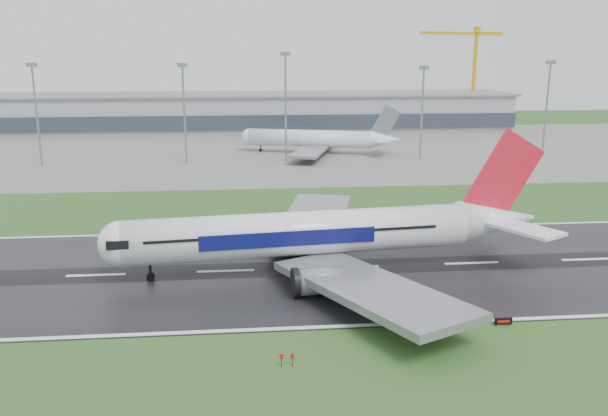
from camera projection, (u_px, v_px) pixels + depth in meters
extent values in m
plane|color=#254E1C|center=(226.00, 271.00, 97.69)|extent=(520.00, 520.00, 0.00)
cube|color=black|center=(226.00, 271.00, 97.68)|extent=(400.00, 45.00, 0.10)
cube|color=slate|center=(236.00, 150.00, 218.32)|extent=(400.00, 130.00, 0.08)
cube|color=gray|center=(237.00, 112.00, 274.40)|extent=(240.00, 36.00, 15.00)
cylinder|color=gray|center=(37.00, 117.00, 185.28)|extent=(0.64, 0.64, 29.36)
cylinder|color=gray|center=(185.00, 116.00, 189.27)|extent=(0.64, 0.64, 29.17)
cylinder|color=gray|center=(286.00, 110.00, 191.69)|extent=(0.64, 0.64, 32.47)
cylinder|color=gray|center=(422.00, 115.00, 196.14)|extent=(0.64, 0.64, 28.29)
cylinder|color=gray|center=(546.00, 112.00, 199.68)|extent=(0.64, 0.64, 29.81)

